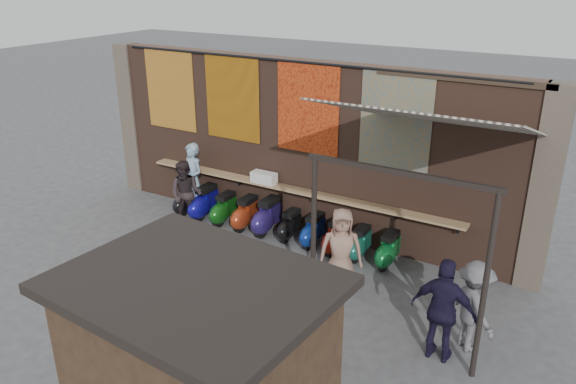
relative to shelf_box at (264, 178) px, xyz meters
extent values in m
plane|color=#474749|center=(0.75, -2.30, -1.25)|extent=(70.00, 70.00, 0.00)
cube|color=brown|center=(0.75, 0.40, 0.75)|extent=(10.00, 0.40, 4.00)
cube|color=#4C4238|center=(-4.45, 0.40, 0.75)|extent=(0.50, 0.50, 4.00)
cube|color=#4C4238|center=(5.95, 0.40, 0.75)|extent=(0.50, 0.50, 4.00)
cube|color=#9E7A51|center=(0.75, 0.03, -0.15)|extent=(8.00, 0.32, 0.05)
cube|color=white|center=(0.00, 0.00, 0.00)|extent=(0.60, 0.28, 0.26)
cube|color=maroon|center=(-2.85, 0.18, 1.75)|extent=(1.50, 0.02, 2.00)
cube|color=orange|center=(-0.95, 0.18, 1.75)|extent=(1.50, 0.02, 2.00)
cube|color=#C54718|center=(1.05, 0.18, 1.75)|extent=(1.50, 0.02, 2.00)
cube|color=#225F7D|center=(3.05, 0.18, 1.75)|extent=(1.50, 0.02, 2.00)
cylinder|color=black|center=(0.75, 0.17, 2.73)|extent=(9.50, 0.06, 0.06)
imported|color=#88A9C5|center=(-1.90, -0.30, -0.32)|extent=(0.79, 0.63, 1.87)
imported|color=#2B2123|center=(-1.63, -0.90, -0.44)|extent=(0.96, 0.85, 1.63)
imported|color=black|center=(5.07, -2.74, -0.37)|extent=(1.05, 0.47, 1.77)
imported|color=slate|center=(5.42, -2.23, -0.46)|extent=(1.14, 1.14, 1.58)
imported|color=#9D7664|center=(2.80, -1.66, -0.41)|extent=(0.99, 0.87, 1.70)
cube|color=black|center=(3.32, -6.49, 1.54)|extent=(2.99, 2.39, 0.12)
cube|color=gold|center=(3.40, -5.51, 0.73)|extent=(1.20, 0.13, 0.50)
cube|color=#473321|center=(3.40, -5.51, -0.26)|extent=(2.10, 0.26, 0.06)
cube|color=beige|center=(4.25, -1.40, 2.30)|extent=(3.20, 3.28, 0.97)
cube|color=#33261C|center=(4.25, 0.19, 2.70)|extent=(3.30, 0.08, 0.12)
cube|color=black|center=(4.25, -2.90, 1.83)|extent=(3.00, 0.08, 0.08)
cylinder|color=black|center=(2.85, -2.90, 0.30)|extent=(0.09, 0.09, 3.10)
cylinder|color=black|center=(5.65, -2.90, 0.30)|extent=(0.09, 0.09, 3.10)
camera|label=1|loc=(6.72, -10.35, 4.62)|focal=35.00mm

